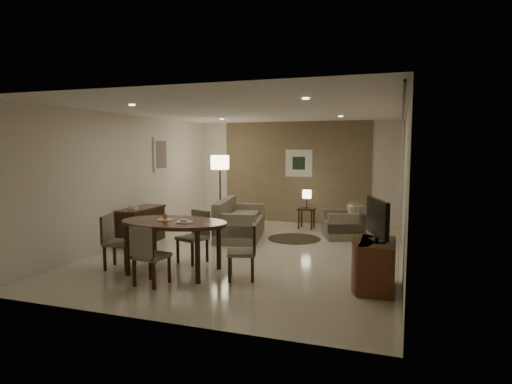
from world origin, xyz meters
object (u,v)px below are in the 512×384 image
(tv_cabinet, at_px, (377,265))
(sofa, at_px, (240,219))
(console_desk, at_px, (142,225))
(chair_near, at_px, (152,255))
(chair_right, at_px, (241,252))
(dining_table, at_px, (174,247))
(chair_far, at_px, (192,237))
(chair_left, at_px, (119,242))
(armchair, at_px, (343,221))
(side_table, at_px, (307,218))
(floor_lamp, at_px, (220,191))

(tv_cabinet, relative_size, sofa, 0.50)
(console_desk, xyz_separation_m, chair_near, (1.73, -2.35, 0.07))
(chair_right, relative_size, sofa, 0.47)
(dining_table, distance_m, chair_far, 0.63)
(dining_table, bearing_deg, chair_left, -174.43)
(chair_far, distance_m, armchair, 3.70)
(chair_near, bearing_deg, chair_left, -22.96)
(chair_near, xyz_separation_m, chair_far, (0.00, 1.30, 0.01))
(tv_cabinet, distance_m, chair_far, 3.19)
(console_desk, distance_m, chair_right, 3.34)
(console_desk, height_order, side_table, console_desk)
(dining_table, bearing_deg, chair_right, -0.07)
(side_table, bearing_deg, chair_right, -91.09)
(console_desk, bearing_deg, armchair, 25.35)
(chair_right, bearing_deg, chair_near, -79.75)
(console_desk, distance_m, chair_far, 2.03)
(tv_cabinet, relative_size, chair_right, 1.05)
(sofa, height_order, floor_lamp, floor_lamp)
(chair_far, relative_size, floor_lamp, 0.50)
(side_table, relative_size, floor_lamp, 0.28)
(console_desk, height_order, chair_left, chair_left)
(tv_cabinet, distance_m, chair_near, 3.27)
(armchair, distance_m, floor_lamp, 3.21)
(chair_far, bearing_deg, armchair, 71.18)
(tv_cabinet, bearing_deg, console_desk, 162.95)
(chair_right, height_order, floor_lamp, floor_lamp)
(console_desk, bearing_deg, tv_cabinet, -17.05)
(chair_left, bearing_deg, console_desk, 11.00)
(chair_right, relative_size, side_table, 1.68)
(dining_table, xyz_separation_m, armchair, (2.25, 3.57, -0.04))
(chair_near, distance_m, chair_right, 1.33)
(dining_table, relative_size, chair_near, 2.00)
(side_table, bearing_deg, console_desk, -137.56)
(chair_right, distance_m, armchair, 3.73)
(tv_cabinet, relative_size, dining_table, 0.50)
(dining_table, xyz_separation_m, floor_lamp, (-0.90, 3.94, 0.49))
(dining_table, distance_m, side_table, 4.58)
(floor_lamp, bearing_deg, dining_table, -77.15)
(dining_table, height_order, armchair, dining_table)
(chair_near, relative_size, chair_left, 1.00)
(armchair, relative_size, side_table, 1.67)
(tv_cabinet, bearing_deg, chair_near, -164.98)
(tv_cabinet, height_order, floor_lamp, floor_lamp)
(armchair, height_order, floor_lamp, floor_lamp)
(tv_cabinet, bearing_deg, chair_left, -176.15)
(chair_near, bearing_deg, tv_cabinet, -157.72)
(console_desk, xyz_separation_m, chair_far, (1.73, -1.05, 0.08))
(chair_far, bearing_deg, dining_table, -71.84)
(dining_table, xyz_separation_m, chair_near, (0.00, -0.66, 0.03))
(console_desk, bearing_deg, chair_right, -30.25)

